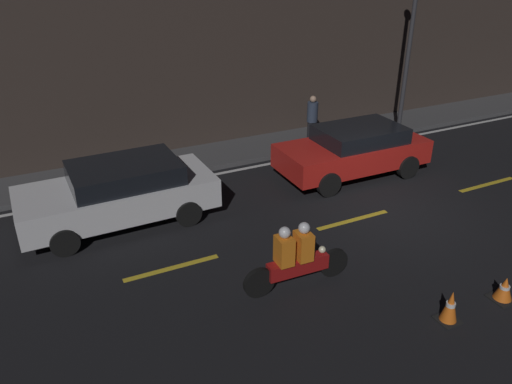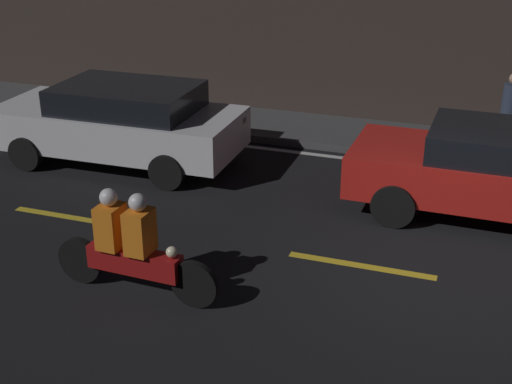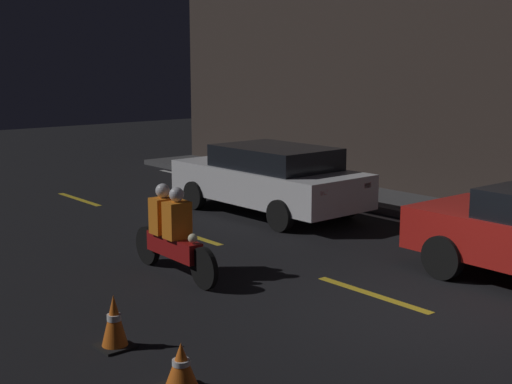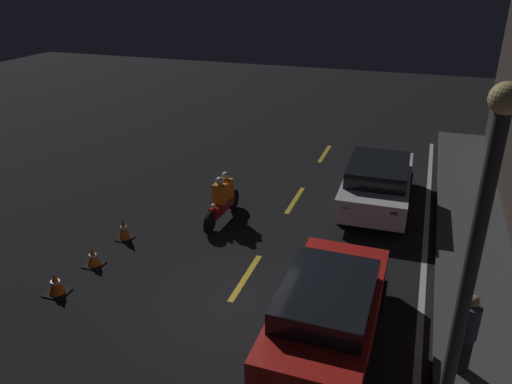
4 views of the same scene
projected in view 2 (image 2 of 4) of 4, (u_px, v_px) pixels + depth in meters
ground_plane at (437, 279)px, 9.25m from camera, size 56.00×56.00×0.00m
raised_curb at (468, 148)px, 13.62m from camera, size 28.00×1.82×0.14m
lane_dash_b at (72, 217)px, 10.93m from camera, size 2.00×0.14×0.01m
lane_dash_c at (361, 266)px, 9.56m from camera, size 2.00×0.14×0.01m
lane_solid_kerb at (462, 172)px, 12.64m from camera, size 25.20×0.14×0.01m
sedan_white at (120, 121)px, 12.83m from camera, size 4.47×2.07×1.45m
taxi_red at (496, 170)px, 10.68m from camera, size 4.25×1.95×1.41m
motorcycle at (129, 247)px, 8.69m from camera, size 2.22×0.39×1.38m
pedestrian at (510, 115)px, 12.66m from camera, size 0.34×0.34×1.55m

